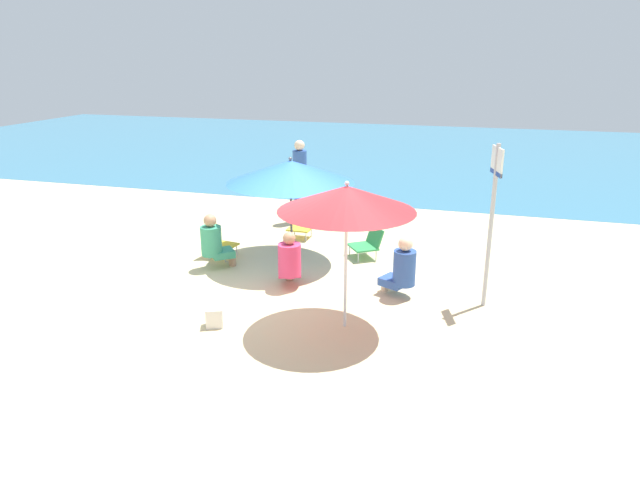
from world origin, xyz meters
The scene contains 13 objects.
ground_plane centered at (0.00, 0.00, 0.00)m, with size 40.00×40.00×0.00m, color beige.
sea_water centered at (0.00, 13.54, 0.00)m, with size 40.00×16.00×0.01m, color teal.
umbrella_red centered at (1.28, -0.77, 1.75)m, with size 1.75×1.75×1.98m.
umbrella_blue centered at (-0.21, 1.44, 1.58)m, with size 2.16×2.16×1.83m.
beach_chair_a centered at (-1.54, 1.26, 0.28)m, with size 0.57×0.53×0.54m.
beach_chair_b centered at (-0.46, 2.79, 0.29)m, with size 0.46×0.52×0.60m.
beach_chair_c centered at (1.04, 1.97, 0.28)m, with size 0.70×0.70×0.54m.
person_a centered at (1.86, 0.42, 0.45)m, with size 0.56×0.47×0.94m.
person_b centered at (-1.33, 0.72, 0.48)m, with size 0.56×0.54×0.95m.
person_c centered at (-0.81, 3.77, 0.90)m, with size 0.29×0.29×1.76m.
person_d centered at (0.15, 0.29, 0.44)m, with size 0.47×0.58×0.91m.
warning_sign centered at (3.05, 0.43, 1.51)m, with size 0.15×0.45×2.34m.
beach_bag centered at (-0.38, -1.25, 0.13)m, with size 0.22×0.20×0.26m, color silver.
Camera 1 is at (2.87, -7.49, 3.49)m, focal length 32.11 mm.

